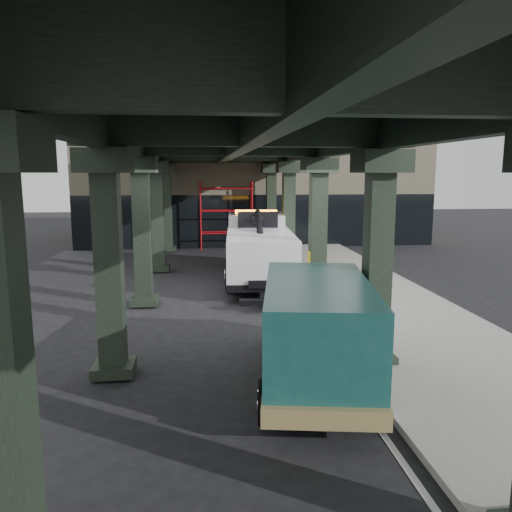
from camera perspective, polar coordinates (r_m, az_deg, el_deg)
ground at (r=15.62m, az=-0.84°, el=-7.26°), size 90.00×90.00×0.00m
sidewalk at (r=18.42m, az=12.71°, el=-4.65°), size 5.00×40.00×0.15m
lane_stripe at (r=17.75m, az=4.07°, el=-5.20°), size 0.12×38.00×0.01m
viaduct at (r=16.95m, az=-2.90°, el=12.73°), size 7.40×32.00×6.40m
building at (r=35.06m, az=-0.58°, el=8.67°), size 22.00×10.00×8.00m
scaffolding at (r=29.67m, az=-3.44°, el=4.85°), size 3.08×0.88×4.00m
tow_truck at (r=21.29m, az=0.23°, el=1.23°), size 3.12×9.16×2.96m
towed_van at (r=10.77m, az=6.86°, el=-8.18°), size 3.03×5.96×2.31m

